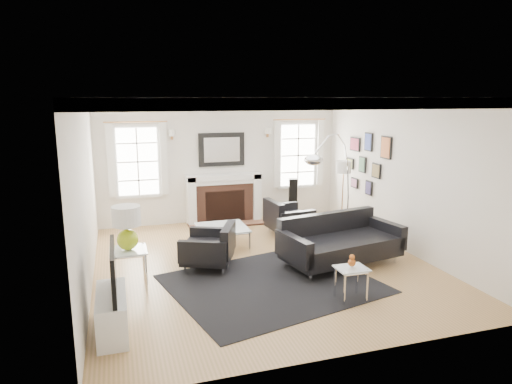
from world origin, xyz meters
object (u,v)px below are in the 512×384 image
object	(u,v)px
fireplace	(224,199)
gourd_lamp	(127,225)
arc_floor_lamp	(332,184)
armchair_right	(286,219)
coffee_table	(222,228)
armchair_left	(211,248)
sofa	(339,243)

from	to	relation	value
fireplace	gourd_lamp	size ratio (longest dim) A/B	2.56
arc_floor_lamp	gourd_lamp	bearing A→B (deg)	-167.06
armchair_right	coffee_table	xyz separation A→B (m)	(-1.47, -0.45, 0.04)
coffee_table	gourd_lamp	xyz separation A→B (m)	(-1.74, -1.39, 0.59)
armchair_left	armchair_right	bearing A→B (deg)	36.64
fireplace	arc_floor_lamp	bearing A→B (deg)	-55.93
armchair_right	gourd_lamp	bearing A→B (deg)	-150.22
gourd_lamp	armchair_right	bearing A→B (deg)	29.78
armchair_right	arc_floor_lamp	distance (m)	1.41
fireplace	armchair_left	bearing A→B (deg)	-107.67
sofa	gourd_lamp	distance (m)	3.52
armchair_left	armchair_right	size ratio (longest dim) A/B	1.17
fireplace	sofa	distance (m)	3.41
armchair_left	gourd_lamp	xyz separation A→B (m)	(-1.34, -0.44, 0.63)
gourd_lamp	arc_floor_lamp	size ratio (longest dim) A/B	0.30
sofa	coffee_table	bearing A→B (deg)	140.87
gourd_lamp	sofa	bearing A→B (deg)	-0.20
armchair_right	fireplace	bearing A→B (deg)	127.59
fireplace	coffee_table	world-z (taller)	fireplace
gourd_lamp	fireplace	bearing A→B (deg)	55.07
armchair_left	arc_floor_lamp	world-z (taller)	arc_floor_lamp
armchair_left	gourd_lamp	distance (m)	1.55
sofa	armchair_right	world-z (taller)	sofa
fireplace	armchair_right	size ratio (longest dim) A/B	1.75
coffee_table	gourd_lamp	bearing A→B (deg)	-141.43
armchair_left	coffee_table	bearing A→B (deg)	66.88
fireplace	gourd_lamp	distance (m)	3.87
armchair_left	sofa	bearing A→B (deg)	-12.12
sofa	armchair_left	distance (m)	2.17
armchair_right	arc_floor_lamp	bearing A→B (deg)	-61.17
sofa	armchair_left	bearing A→B (deg)	167.88
sofa	gourd_lamp	xyz separation A→B (m)	(-3.46, 0.01, 0.60)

